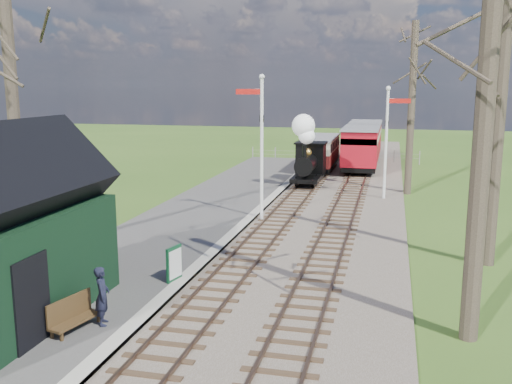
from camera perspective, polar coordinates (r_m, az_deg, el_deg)
distant_hills at (r=74.89m, az=10.50°, el=-6.56°), size 114.40×48.00×22.02m
ballast_bed at (r=29.88m, az=6.89°, el=-0.45°), size 8.00×60.00×0.10m
track_near at (r=30.04m, az=4.43°, el=-0.25°), size 1.60×60.00×0.15m
track_far at (r=29.76m, az=9.38°, el=-0.47°), size 1.60×60.00×0.15m
platform at (r=23.34m, az=-7.27°, el=-3.50°), size 5.00×44.00×0.20m
coping_strip at (r=22.65m, az=-1.80°, el=-3.85°), size 0.40×44.00×0.21m
semaphore_near at (r=23.85m, az=0.42°, el=5.48°), size 1.22×0.24×6.22m
semaphore_far at (r=29.24m, az=13.05°, el=5.64°), size 1.22×0.24×5.72m
bare_trees at (r=17.56m, az=2.79°, el=8.78°), size 15.51×22.39×12.00m
fence_line at (r=43.67m, az=7.74°, el=3.71°), size 12.60×0.08×1.00m
locomotive at (r=32.45m, az=5.22°, el=3.74°), size 1.62×3.77×4.04m
coach at (r=38.47m, az=6.54°, el=4.06°), size 1.88×6.46×1.98m
red_carriage_a at (r=38.40m, az=10.44°, el=4.37°), size 2.34×5.79×2.46m
red_carriage_b at (r=43.86m, az=10.85°, el=5.13°), size 2.34×5.79×2.46m
sign_board at (r=16.74m, az=-8.17°, el=-7.09°), size 0.24×0.69×1.02m
bench at (r=14.13m, az=-17.90°, el=-11.55°), size 0.70×1.41×0.78m
person at (r=14.08m, az=-15.12°, el=-9.98°), size 0.51×0.61×1.42m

